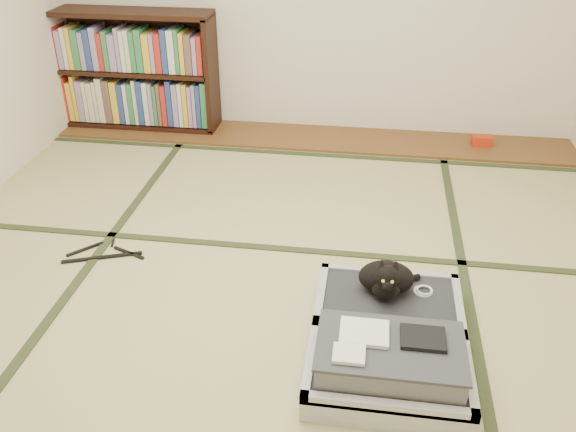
# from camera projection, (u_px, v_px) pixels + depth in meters

# --- Properties ---
(floor) EXTENTS (4.50, 4.50, 0.00)m
(floor) POSITION_uv_depth(u_px,v_px,m) (268.00, 292.00, 3.10)
(floor) COLOR tan
(floor) RESTS_ON ground
(wood_strip) EXTENTS (4.00, 0.50, 0.02)m
(wood_strip) POSITION_uv_depth(u_px,v_px,m) (312.00, 138.00, 4.80)
(wood_strip) COLOR brown
(wood_strip) RESTS_ON ground
(red_item) EXTENTS (0.16, 0.10, 0.07)m
(red_item) POSITION_uv_depth(u_px,v_px,m) (482.00, 140.00, 4.64)
(red_item) COLOR red
(red_item) RESTS_ON wood_strip
(tatami_borders) EXTENTS (4.00, 4.50, 0.01)m
(tatami_borders) POSITION_uv_depth(u_px,v_px,m) (283.00, 240.00, 3.52)
(tatami_borders) COLOR #2D381E
(tatami_borders) RESTS_ON ground
(bookcase) EXTENTS (1.36, 0.31, 0.92)m
(bookcase) POSITION_uv_depth(u_px,v_px,m) (131.00, 72.00, 4.82)
(bookcase) COLOR black
(bookcase) RESTS_ON wood_strip
(suitcase) EXTENTS (0.67, 0.90, 0.26)m
(suitcase) POSITION_uv_depth(u_px,v_px,m) (388.00, 343.00, 2.63)
(suitcase) COLOR silver
(suitcase) RESTS_ON floor
(cat) EXTENTS (0.30, 0.30, 0.24)m
(cat) POSITION_uv_depth(u_px,v_px,m) (387.00, 279.00, 2.83)
(cat) COLOR black
(cat) RESTS_ON suitcase
(cable_coil) EXTENTS (0.09, 0.09, 0.02)m
(cable_coil) POSITION_uv_depth(u_px,v_px,m) (424.00, 291.00, 2.88)
(cable_coil) COLOR white
(cable_coil) RESTS_ON suitcase
(hanger) EXTENTS (0.44, 0.28, 0.01)m
(hanger) POSITION_uv_depth(u_px,v_px,m) (105.00, 254.00, 3.38)
(hanger) COLOR black
(hanger) RESTS_ON floor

